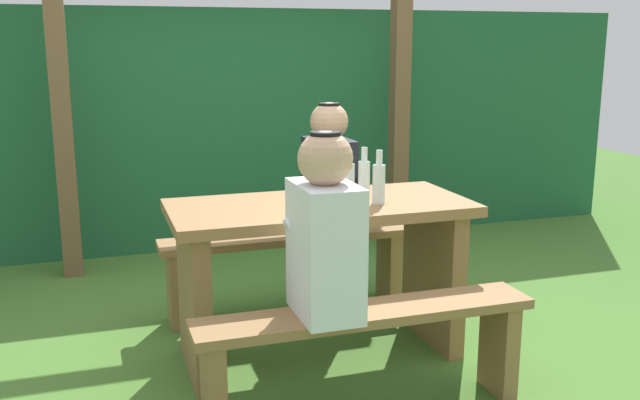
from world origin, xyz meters
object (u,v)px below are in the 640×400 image
at_px(person_white_shirt, 325,232).
at_px(bottle_center, 379,182).
at_px(person_black_coat, 329,173).
at_px(bottle_left, 364,176).
at_px(bench_near, 366,340).
at_px(picnic_table, 320,253).
at_px(bottle_right, 348,181).
at_px(bench_far, 287,257).
at_px(drinking_glass, 350,195).

bearing_deg(person_white_shirt, bottle_center, 48.88).
xyz_separation_m(person_black_coat, bottle_left, (0.00, -0.52, 0.07)).
bearing_deg(bottle_left, bench_near, -110.46).
bearing_deg(picnic_table, bottle_right, -1.57).
height_order(person_white_shirt, bottle_left, person_white_shirt).
distance_m(bench_near, person_white_shirt, 0.49).
height_order(picnic_table, bottle_left, bottle_left).
distance_m(bench_far, bottle_center, 0.91).
bearing_deg(bottle_right, bottle_left, 34.74).
xyz_separation_m(picnic_table, person_black_coat, (0.25, 0.59, 0.27)).
distance_m(picnic_table, bench_near, 0.62).
distance_m(picnic_table, drinking_glass, 0.33).
distance_m(picnic_table, bottle_right, 0.37).
distance_m(bench_far, bottle_right, 0.81).
xyz_separation_m(person_white_shirt, person_black_coat, (0.42, 1.18, 0.00)).
distance_m(person_black_coat, drinking_glass, 0.69).
bearing_deg(bench_near, bottle_center, 62.83).
bearing_deg(picnic_table, bottle_center, -21.66).
distance_m(picnic_table, person_black_coat, 0.69).
height_order(drinking_glass, bottle_center, bottle_center).
xyz_separation_m(person_white_shirt, bottle_right, (0.31, 0.59, 0.07)).
height_order(person_black_coat, bottle_left, person_black_coat).
bearing_deg(picnic_table, drinking_glass, -35.89).
bearing_deg(person_white_shirt, drinking_glass, 59.96).
bearing_deg(bottle_left, person_black_coat, 90.06).
bearing_deg(bottle_left, bottle_right, -145.26).
relative_size(bench_near, bottle_center, 5.59).
height_order(person_black_coat, drinking_glass, person_black_coat).
relative_size(bench_far, bottle_center, 5.59).
relative_size(person_black_coat, bottle_right, 2.99).
bearing_deg(bench_near, bottle_right, 76.71).
relative_size(bench_far, bottle_left, 5.85).
bearing_deg(bench_near, drinking_glass, 76.97).
relative_size(person_white_shirt, drinking_glass, 7.63).
height_order(bench_near, person_black_coat, person_black_coat).
relative_size(bench_near, person_white_shirt, 1.95).
bearing_deg(bottle_center, person_black_coat, 90.45).
distance_m(person_white_shirt, bottle_center, 0.65).
xyz_separation_m(bench_near, bench_far, (0.00, 1.19, 0.00)).
bearing_deg(bottle_left, person_white_shirt, -122.55).
height_order(bench_near, bottle_left, bottle_left).
distance_m(person_black_coat, bottle_left, 0.52).
height_order(bottle_left, bottle_center, bottle_center).
xyz_separation_m(bench_far, person_white_shirt, (-0.17, -1.18, 0.46)).
bearing_deg(person_black_coat, person_white_shirt, -109.67).
distance_m(bench_far, bottle_left, 0.79).
height_order(picnic_table, bottle_right, bottle_right).
bearing_deg(person_black_coat, bottle_left, -89.94).
xyz_separation_m(bottle_left, bottle_right, (-0.11, -0.08, -0.00)).
relative_size(bench_far, drinking_glass, 14.85).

